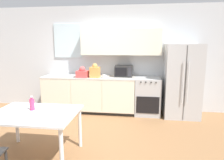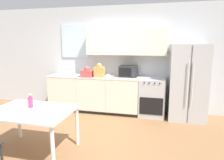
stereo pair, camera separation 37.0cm
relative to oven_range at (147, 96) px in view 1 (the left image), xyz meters
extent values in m
plane|color=olive|center=(-1.13, -1.61, -0.46)|extent=(12.00, 12.00, 0.00)
cube|color=silver|center=(-1.13, 0.35, 0.89)|extent=(12.00, 0.06, 2.70)
cube|color=silver|center=(-2.12, 0.31, 1.35)|extent=(0.75, 0.04, 0.87)
cube|color=silver|center=(-0.69, 0.16, 1.32)|extent=(1.99, 0.32, 0.63)
cube|color=#333333|center=(-1.49, 0.03, -0.42)|extent=(2.34, 0.58, 0.08)
cube|color=silver|center=(-1.49, 0.00, 0.03)|extent=(2.34, 0.64, 0.81)
cube|color=silver|center=(-2.27, -0.33, 0.03)|extent=(0.76, 0.01, 0.79)
cube|color=silver|center=(-1.49, -0.33, 0.03)|extent=(0.76, 0.01, 0.79)
cube|color=silver|center=(-0.71, -0.33, 0.03)|extent=(0.76, 0.01, 0.79)
cube|color=beige|center=(-1.49, 0.00, 0.44)|extent=(2.37, 0.67, 0.03)
cube|color=#B7BABC|center=(0.00, 0.00, 0.00)|extent=(0.61, 0.64, 0.92)
cube|color=black|center=(0.00, -0.32, -0.14)|extent=(0.53, 0.01, 0.40)
cylinder|color=#262626|center=(-0.17, -0.33, 0.41)|extent=(0.03, 0.02, 0.03)
cylinder|color=#262626|center=(-0.06, -0.33, 0.41)|extent=(0.03, 0.02, 0.03)
cylinder|color=#262626|center=(0.06, -0.33, 0.41)|extent=(0.03, 0.02, 0.03)
cylinder|color=#262626|center=(0.17, -0.33, 0.41)|extent=(0.03, 0.02, 0.03)
cube|color=silver|center=(0.80, -0.03, 0.41)|extent=(0.81, 0.71, 1.74)
cube|color=#3F3F3F|center=(0.80, -0.39, 0.41)|extent=(0.01, 0.01, 1.68)
cylinder|color=silver|center=(0.75, -0.42, 0.45)|extent=(0.02, 0.02, 0.96)
cylinder|color=silver|center=(0.85, -0.42, 0.45)|extent=(0.02, 0.02, 0.96)
cube|color=#B7BABC|center=(-2.12, 0.00, 0.47)|extent=(0.57, 0.40, 0.02)
cylinder|color=silver|center=(-2.12, 0.16, 0.57)|extent=(0.02, 0.02, 0.18)
cylinder|color=silver|center=(-2.12, 0.09, 0.65)|extent=(0.02, 0.14, 0.02)
cube|color=#282828|center=(-0.61, 0.12, 0.60)|extent=(0.44, 0.34, 0.28)
cube|color=black|center=(-0.66, -0.05, 0.60)|extent=(0.28, 0.01, 0.20)
cube|color=#2D2D33|center=(-0.45, -0.05, 0.60)|extent=(0.09, 0.01, 0.22)
cylinder|color=white|center=(-1.07, -0.16, 0.50)|extent=(0.08, 0.08, 0.08)
torus|color=white|center=(-1.01, -0.16, 0.51)|extent=(0.02, 0.07, 0.07)
cube|color=#DB994C|center=(-1.30, -0.13, 0.59)|extent=(0.24, 0.21, 0.26)
sphere|color=#DB994C|center=(-1.30, -0.13, 0.75)|extent=(0.13, 0.13, 0.13)
cube|color=#D14C4C|center=(-1.61, -0.16, 0.54)|extent=(0.28, 0.24, 0.17)
sphere|color=#D14C4C|center=(-1.61, -0.16, 0.66)|extent=(0.16, 0.16, 0.15)
cube|color=white|center=(-1.78, -2.22, 0.25)|extent=(1.28, 0.94, 0.03)
cylinder|color=white|center=(-1.20, -2.63, -0.11)|extent=(0.06, 0.06, 0.69)
cylinder|color=white|center=(-2.36, -1.81, -0.11)|extent=(0.06, 0.06, 0.69)
cylinder|color=white|center=(-1.20, -1.81, -0.11)|extent=(0.06, 0.06, 0.69)
cylinder|color=#DB386B|center=(-1.86, -2.11, 0.35)|extent=(0.07, 0.07, 0.18)
cylinder|color=#DB386B|center=(-1.86, -2.11, 0.46)|extent=(0.03, 0.03, 0.03)
cylinder|color=white|center=(-1.86, -2.11, 0.48)|extent=(0.04, 0.04, 0.02)
camera|label=1|loc=(-0.22, -4.89, 1.29)|focal=32.00mm
camera|label=2|loc=(0.14, -4.83, 1.29)|focal=32.00mm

